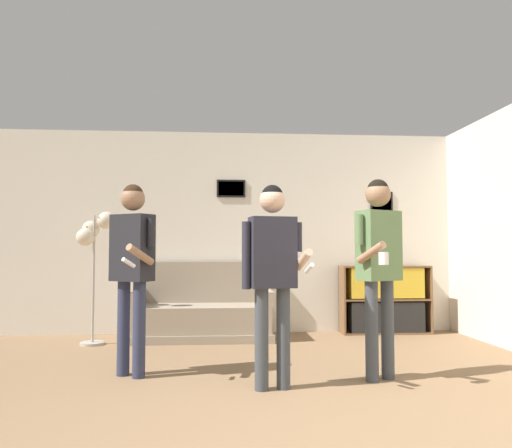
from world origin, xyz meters
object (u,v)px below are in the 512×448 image
person_player_foreground_left (132,257)px  person_player_foreground_center (272,263)px  floor_lamp (94,240)px  person_watcher_holding_cup (379,255)px  couch (203,314)px  bookshelf (385,300)px

person_player_foreground_left → person_player_foreground_center: bearing=-22.4°
floor_lamp → person_watcher_holding_cup: 3.37m
couch → person_player_foreground_left: bearing=-106.9°
couch → person_watcher_holding_cup: 2.77m
person_player_foreground_left → person_player_foreground_center: 1.29m
person_player_foreground_left → person_player_foreground_center: (1.19, -0.49, -0.04)m
bookshelf → couch: bearing=-175.5°
bookshelf → person_player_foreground_left: bearing=-145.2°
couch → person_watcher_holding_cup: bearing=-54.0°
couch → floor_lamp: floor_lamp is taller
bookshelf → person_player_foreground_center: bearing=-124.8°
person_player_foreground_center → bookshelf: bearing=55.2°
floor_lamp → couch: bearing=14.9°
person_player_foreground_center → person_watcher_holding_cup: size_ratio=0.95×
person_player_foreground_center → floor_lamp: bearing=133.1°
floor_lamp → person_player_foreground_left: size_ratio=0.92×
couch → person_player_foreground_left: person_player_foreground_left is taller
floor_lamp → person_player_foreground_center: bearing=-46.9°
couch → bookshelf: (2.40, 0.19, 0.14)m
floor_lamp → person_watcher_holding_cup: person_watcher_holding_cup is taller
floor_lamp → person_watcher_holding_cup: size_ratio=0.91×
bookshelf → floor_lamp: (-3.68, -0.53, 0.78)m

